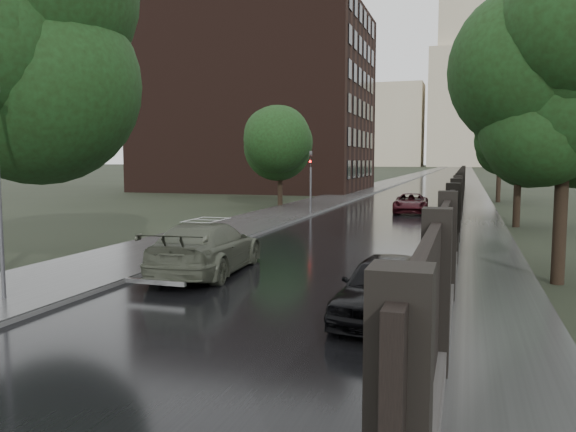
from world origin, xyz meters
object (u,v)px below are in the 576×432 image
(tree_right_c, at_px, (500,141))
(traffic_light, at_px, (311,177))
(tree_left_far, at_px, (280,135))
(tree_right_a, at_px, (566,104))
(car_right_far, at_px, (411,203))
(tree_right_b, at_px, (520,130))
(volga_sedan, at_px, (207,248))
(car_right_near, at_px, (385,287))

(tree_right_c, relative_size, traffic_light, 1.75)
(tree_left_far, relative_size, tree_right_c, 1.05)
(tree_right_a, xyz_separation_m, car_right_far, (-5.90, 20.12, -4.31))
(tree_right_b, xyz_separation_m, tree_right_c, (0.00, 18.00, 0.00))
(tree_left_far, distance_m, volga_sedan, 24.67)
(tree_right_c, distance_m, volga_sedan, 35.31)
(traffic_light, xyz_separation_m, volga_sedan, (1.85, -18.62, -1.61))
(volga_sedan, bearing_deg, tree_left_far, -82.03)
(tree_left_far, xyz_separation_m, tree_right_c, (15.50, 10.00, -0.29))
(volga_sedan, xyz_separation_m, car_right_far, (4.05, 21.75, -0.15))
(car_right_far, bearing_deg, car_right_near, -88.95)
(tree_right_c, relative_size, volga_sedan, 1.28)
(tree_left_far, distance_m, traffic_light, 6.84)
(tree_right_c, xyz_separation_m, volga_sedan, (-9.95, -33.63, -4.16))
(tree_right_b, height_order, tree_right_c, same)
(volga_sedan, xyz_separation_m, car_right_near, (5.85, -3.29, -0.09))
(tree_right_b, bearing_deg, traffic_light, 165.76)
(tree_left_far, xyz_separation_m, volga_sedan, (5.55, -23.63, -4.45))
(tree_right_a, distance_m, volga_sedan, 10.90)
(tree_right_c, bearing_deg, volga_sedan, -106.48)
(tree_left_far, height_order, car_right_far, tree_left_far)
(tree_right_c, bearing_deg, traffic_light, -128.18)
(car_right_far, bearing_deg, volga_sedan, -103.61)
(tree_right_c, height_order, car_right_near, tree_right_c)
(tree_right_b, height_order, traffic_light, tree_right_b)
(car_right_near, height_order, car_right_far, car_right_near)
(car_right_near, relative_size, car_right_far, 0.88)
(traffic_light, height_order, car_right_far, traffic_light)
(traffic_light, distance_m, volga_sedan, 18.78)
(tree_right_a, bearing_deg, tree_left_far, 125.17)
(tree_right_c, bearing_deg, tree_right_a, -90.00)
(traffic_light, bearing_deg, car_right_near, -70.63)
(tree_right_a, distance_m, car_right_far, 21.41)
(car_right_near, bearing_deg, tree_left_far, 118.78)
(tree_right_a, xyz_separation_m, tree_right_b, (0.00, 14.00, 0.00))
(tree_left_far, bearing_deg, volga_sedan, -76.78)
(tree_left_far, xyz_separation_m, tree_right_b, (15.50, -8.00, -0.29))
(car_right_far, bearing_deg, traffic_light, -155.14)
(tree_left_far, distance_m, tree_right_c, 18.45)
(tree_right_c, relative_size, car_right_near, 1.71)
(car_right_near, bearing_deg, car_right_far, 99.94)
(car_right_near, bearing_deg, traffic_light, 115.19)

